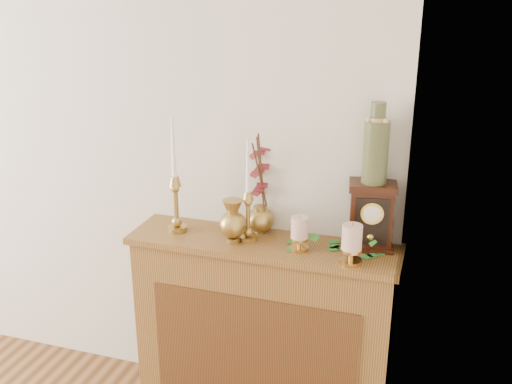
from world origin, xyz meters
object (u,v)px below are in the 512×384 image
(candlestick_left, at_px, (176,195))
(bud_vase, at_px, (233,222))
(ginger_jar, at_px, (260,186))
(candlestick_center, at_px, (248,208))
(mantel_clock, at_px, (371,216))
(ceramic_vase, at_px, (376,147))

(candlestick_left, xyz_separation_m, bud_vase, (0.29, -0.04, -0.08))
(bud_vase, distance_m, ginger_jar, 0.23)
(candlestick_center, relative_size, ginger_jar, 0.98)
(candlestick_left, xyz_separation_m, mantel_clock, (0.89, 0.09, -0.03))
(bud_vase, bearing_deg, mantel_clock, 12.23)
(candlestick_left, distance_m, bud_vase, 0.31)
(candlestick_left, distance_m, ginger_jar, 0.39)
(candlestick_center, xyz_separation_m, ceramic_vase, (0.53, 0.09, 0.30))
(candlestick_left, height_order, bud_vase, candlestick_left)
(candlestick_left, bearing_deg, bud_vase, -7.75)
(ceramic_vase, bearing_deg, candlestick_left, -174.13)
(candlestick_left, xyz_separation_m, candlestick_center, (0.35, -0.00, -0.02))
(ginger_jar, bearing_deg, candlestick_center, -95.98)
(candlestick_left, bearing_deg, ceramic_vase, 5.87)
(candlestick_center, height_order, bud_vase, candlestick_center)
(ceramic_vase, bearing_deg, mantel_clock, -80.66)
(candlestick_left, relative_size, bud_vase, 2.73)
(bud_vase, xyz_separation_m, ceramic_vase, (0.59, 0.13, 0.36))
(candlestick_left, height_order, mantel_clock, candlestick_left)
(candlestick_left, distance_m, candlestick_center, 0.35)
(candlestick_left, height_order, candlestick_center, candlestick_left)
(candlestick_center, relative_size, ceramic_vase, 1.38)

